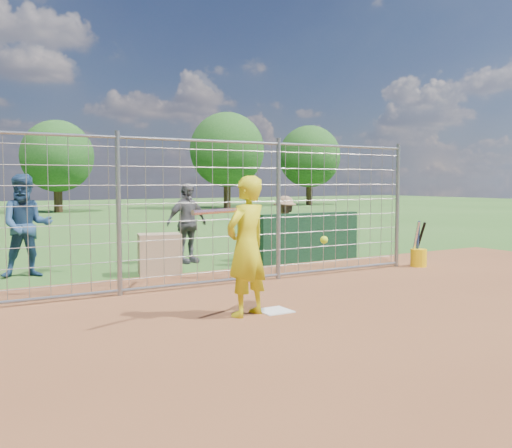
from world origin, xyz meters
TOP-DOWN VIEW (x-y plane):
  - ground at (0.00, 0.00)m, footprint 100.00×100.00m
  - infield_dirt at (0.00, -3.00)m, footprint 18.00×18.00m
  - home_plate at (0.00, -0.20)m, footprint 0.43×0.43m
  - dugout_wall at (3.40, 3.60)m, footprint 2.60×0.20m
  - batter at (-0.45, -0.21)m, footprint 0.79×0.64m
  - bystander_a at (-2.45, 4.64)m, footprint 1.05×0.88m
  - bystander_b at (0.92, 4.83)m, footprint 1.11×0.65m
  - bystander_c at (2.96, 3.97)m, footprint 1.10×1.00m
  - equipment_bin at (-0.20, 3.61)m, footprint 0.91×0.73m
  - equipment_in_play at (-0.66, -0.50)m, footprint 1.94×0.52m
  - bucket_with_bats at (4.90, 1.76)m, footprint 0.34×0.39m
  - backstop_fence at (0.00, 2.00)m, footprint 9.08×0.08m
  - tree_line at (3.13, 28.13)m, footprint 44.66×6.72m

SIDE VIEW (x-z plane):
  - ground at x=0.00m, z-range 0.00..0.00m
  - infield_dirt at x=0.00m, z-range 0.01..0.01m
  - home_plate at x=0.00m, z-range 0.00..0.02m
  - bucket_with_bats at x=4.90m, z-range -0.24..0.73m
  - equipment_bin at x=-0.20m, z-range 0.00..0.80m
  - dugout_wall at x=3.40m, z-range 0.00..1.10m
  - bystander_c at x=2.96m, z-range 0.00..1.49m
  - bystander_b at x=0.92m, z-range 0.00..1.78m
  - batter at x=-0.45m, z-range 0.00..1.89m
  - bystander_a at x=-2.45m, z-range 0.00..1.95m
  - backstop_fence at x=0.00m, z-range -0.04..2.56m
  - equipment_in_play at x=-0.66m, z-range 1.09..1.59m
  - tree_line at x=3.13m, z-range 0.47..6.95m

